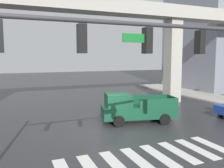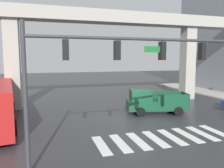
% 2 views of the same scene
% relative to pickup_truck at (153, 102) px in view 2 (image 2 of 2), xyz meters
% --- Properties ---
extents(ground_plane, '(120.00, 120.00, 0.00)m').
position_rel_pickup_truck_xyz_m(ground_plane, '(-2.20, -1.03, -0.99)').
color(ground_plane, '#2D2D30').
extents(crosswalk_stripes, '(8.25, 2.80, 0.01)m').
position_rel_pickup_truck_xyz_m(crosswalk_stripes, '(-2.20, -5.54, -0.98)').
color(crosswalk_stripes, silver).
rests_on(crosswalk_stripes, ground).
extents(elevated_overpass, '(49.55, 2.05, 9.51)m').
position_rel_pickup_truck_xyz_m(elevated_overpass, '(-2.20, 5.51, 7.03)').
color(elevated_overpass, '#ADA89E').
rests_on(elevated_overpass, ground).
extents(pickup_truck, '(5.40, 3.02, 2.08)m').
position_rel_pickup_truck_xyz_m(pickup_truck, '(0.00, 0.00, 0.00)').
color(pickup_truck, '#14472D').
rests_on(pickup_truck, ground).
extents(traffic_signal_mast, '(10.89, 0.32, 6.20)m').
position_rel_pickup_truck_xyz_m(traffic_signal_mast, '(-6.00, -7.67, 3.69)').
color(traffic_signal_mast, '#38383D').
rests_on(traffic_signal_mast, ground).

